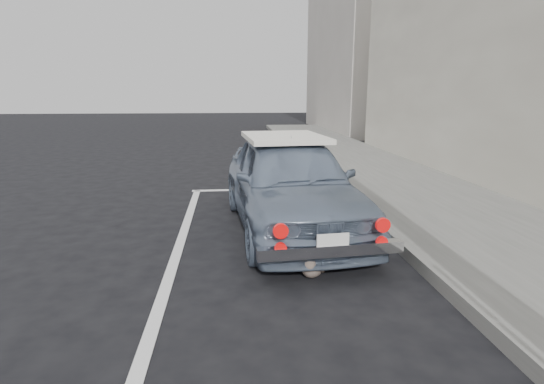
{
  "coord_description": "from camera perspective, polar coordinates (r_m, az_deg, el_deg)",
  "views": [
    {
      "loc": [
        -0.22,
        -1.86,
        1.92
      ],
      "look_at": [
        0.27,
        3.09,
        0.75
      ],
      "focal_mm": 28.0,
      "sensor_mm": 36.0,
      "label": 1
    }
  ],
  "objects": [
    {
      "name": "cat",
      "position": [
        4.59,
        5.44,
        -9.78
      ],
      "size": [
        0.36,
        0.48,
        0.28
      ],
      "rotation": [
        0.0,
        0.0,
        -0.42
      ],
      "color": "#76695A",
      "rests_on": "ground"
    },
    {
      "name": "building_far",
      "position": [
        22.92,
        11.66,
        18.18
      ],
      "size": [
        3.5,
        10.0,
        8.0
      ],
      "primitive_type": "cube",
      "color": "#B3ABA2",
      "rests_on": "ground"
    },
    {
      "name": "pline_front",
      "position": [
        8.61,
        -0.69,
        0.38
      ],
      "size": [
        3.0,
        0.12,
        0.01
      ],
      "primitive_type": "cube",
      "color": "silver",
      "rests_on": "ground"
    },
    {
      "name": "retro_coupe",
      "position": [
        6.04,
        2.39,
        1.38
      ],
      "size": [
        1.91,
        4.08,
        1.35
      ],
      "rotation": [
        0.0,
        0.0,
        0.08
      ],
      "color": "slate",
      "rests_on": "ground"
    },
    {
      "name": "pline_side",
      "position": [
        5.27,
        -12.81,
        -8.42
      ],
      "size": [
        0.12,
        7.0,
        0.01
      ],
      "primitive_type": "cube",
      "color": "silver",
      "rests_on": "ground"
    }
  ]
}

